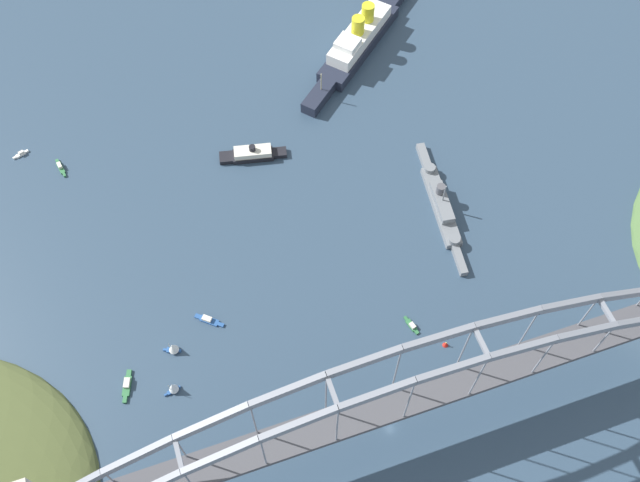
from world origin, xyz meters
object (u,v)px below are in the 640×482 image
harbor_arch_bridge (397,404)px  small_boat_5 (60,167)px  naval_cruiser (441,204)px  small_boat_4 (173,348)px  ocean_liner (360,39)px  small_boat_0 (208,320)px  channel_marker_buoy (446,344)px  small_boat_1 (127,385)px  small_boat_2 (21,154)px  small_boat_6 (173,387)px  harbor_ferry_steamer (252,154)px  small_boat_3 (412,325)px

harbor_arch_bridge → small_boat_5: size_ratio=27.82×
naval_cruiser → small_boat_4: size_ratio=9.96×
ocean_liner → small_boat_0: 162.91m
ocean_liner → naval_cruiser: bearing=-90.2°
ocean_liner → naval_cruiser: 101.63m
channel_marker_buoy → small_boat_1: bearing=168.9°
naval_cruiser → channel_marker_buoy: 64.12m
ocean_liner → small_boat_2: bearing=-175.2°
small_boat_6 → channel_marker_buoy: bearing=-8.9°
naval_cruiser → small_boat_5: 169.43m
harbor_ferry_steamer → small_boat_6: harbor_ferry_steamer is taller
naval_cruiser → small_boat_3: (-33.29, -47.78, -2.00)m
harbor_arch_bridge → ocean_liner: size_ratio=3.68×
ocean_liner → small_boat_1: bearing=-136.3°
naval_cruiser → channel_marker_buoy: (-24.04, -59.43, -1.56)m
naval_cruiser → small_boat_3: 58.27m
small_boat_0 → small_boat_3: size_ratio=1.20×
naval_cruiser → small_boat_1: naval_cruiser is taller
small_boat_4 → channel_marker_buoy: (99.74, -31.61, -2.02)m
small_boat_3 → channel_marker_buoy: (9.26, -11.65, 0.43)m
harbor_ferry_steamer → small_boat_4: 97.16m
ocean_liner → small_boat_6: (-127.72, -144.86, -2.39)m
channel_marker_buoy → ocean_liner: bearing=81.4°
small_boat_5 → harbor_arch_bridge: bearing=-58.5°
small_boat_4 → small_boat_1: bearing=-157.8°
harbor_ferry_steamer → small_boat_3: 106.54m
small_boat_1 → small_boat_4: size_ratio=1.86×
small_boat_0 → channel_marker_buoy: (84.09, -39.65, 0.36)m
small_boat_1 → small_boat_5: bearing=94.6°
naval_cruiser → small_boat_6: naval_cruiser is taller
harbor_ferry_steamer → small_boat_2: harbor_ferry_steamer is taller
harbor_arch_bridge → small_boat_4: harbor_arch_bridge is taller
naval_cruiser → harbor_ferry_steamer: 86.85m
harbor_arch_bridge → small_boat_1: size_ratio=23.70×
small_boat_1 → small_boat_2: small_boat_1 is taller
harbor_ferry_steamer → small_boat_1: (-74.42, -88.42, -1.40)m
small_boat_0 → small_boat_5: small_boat_5 is taller
channel_marker_buoy → small_boat_5: bearing=133.9°
harbor_ferry_steamer → small_boat_5: (-83.20, 21.56, -1.38)m
harbor_ferry_steamer → small_boat_0: 82.16m
small_boat_0 → small_boat_5: (-44.23, 93.88, 0.05)m
naval_cruiser → small_boat_2: 189.62m
naval_cruiser → ocean_liner: bearing=89.8°
harbor_arch_bridge → small_boat_0: size_ratio=28.43×
ocean_liner → harbor_ferry_steamer: size_ratio=2.65×
naval_cruiser → small_boat_1: 148.00m
ocean_liner → small_boat_0: (-108.57, -121.36, -5.07)m
channel_marker_buoy → small_boat_4: bearing=162.4°
small_boat_3 → small_boat_0: bearing=159.5°
harbor_arch_bridge → small_boat_4: bearing=141.0°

